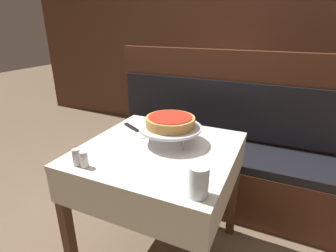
{
  "coord_description": "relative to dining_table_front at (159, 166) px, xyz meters",
  "views": [
    {
      "loc": [
        0.56,
        -1.11,
        1.34
      ],
      "look_at": [
        0.03,
        0.04,
        0.84
      ],
      "focal_mm": 28.0,
      "sensor_mm": 36.0,
      "label": 1
    }
  ],
  "objects": [
    {
      "name": "booth_bench",
      "position": [
        0.12,
        0.73,
        -0.28
      ],
      "size": [
        1.78,
        0.49,
        1.16
      ],
      "color": "#4C2819",
      "rests_on": "ground_plane"
    },
    {
      "name": "deep_dish_pizza",
      "position": [
        0.03,
        0.07,
        0.24
      ],
      "size": [
        0.26,
        0.26,
        0.06
      ],
      "color": "#C68E47",
      "rests_on": "pizza_pan_stand"
    },
    {
      "name": "ground_plane",
      "position": [
        0.0,
        0.0,
        -0.62
      ],
      "size": [
        14.0,
        14.0,
        0.0
      ],
      "primitive_type": "plane",
      "color": "brown"
    },
    {
      "name": "pepper_shaker",
      "position": [
        -0.21,
        -0.32,
        0.15
      ],
      "size": [
        0.04,
        0.04,
        0.07
      ],
      "color": "silver",
      "rests_on": "dining_table_front"
    },
    {
      "name": "back_wall_panel",
      "position": [
        0.0,
        2.09,
        0.58
      ],
      "size": [
        6.0,
        0.04,
        2.4
      ],
      "primitive_type": "cube",
      "color": "#4C2D1E",
      "rests_on": "ground_plane"
    },
    {
      "name": "salt_shaker",
      "position": [
        -0.26,
        -0.32,
        0.15
      ],
      "size": [
        0.04,
        0.04,
        0.08
      ],
      "color": "silver",
      "rests_on": "dining_table_front"
    },
    {
      "name": "dining_table_front",
      "position": [
        0.0,
        0.0,
        0.0
      ],
      "size": [
        0.78,
        0.78,
        0.74
      ],
      "color": "beige",
      "rests_on": "ground_plane"
    },
    {
      "name": "pizza_server",
      "position": [
        -0.21,
        0.13,
        0.12
      ],
      "size": [
        0.25,
        0.17,
        0.01
      ],
      "color": "#BCBCC1",
      "rests_on": "dining_table_front"
    },
    {
      "name": "pizza_pan_stand",
      "position": [
        0.03,
        0.07,
        0.2
      ],
      "size": [
        0.33,
        0.33,
        0.09
      ],
      "color": "#ADADB2",
      "rests_on": "dining_table_front"
    },
    {
      "name": "condiment_caddy",
      "position": [
        -0.04,
        1.69,
        0.15
      ],
      "size": [
        0.12,
        0.12,
        0.14
      ],
      "color": "black",
      "rests_on": "dining_table_rear"
    },
    {
      "name": "dining_table_rear",
      "position": [
        -0.05,
        1.66,
        0.02
      ],
      "size": [
        0.71,
        0.71,
        0.74
      ],
      "color": "red",
      "rests_on": "ground_plane"
    },
    {
      "name": "water_glass_near",
      "position": [
        0.32,
        -0.31,
        0.18
      ],
      "size": [
        0.08,
        0.08,
        0.12
      ],
      "color": "silver",
      "rests_on": "dining_table_front"
    }
  ]
}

